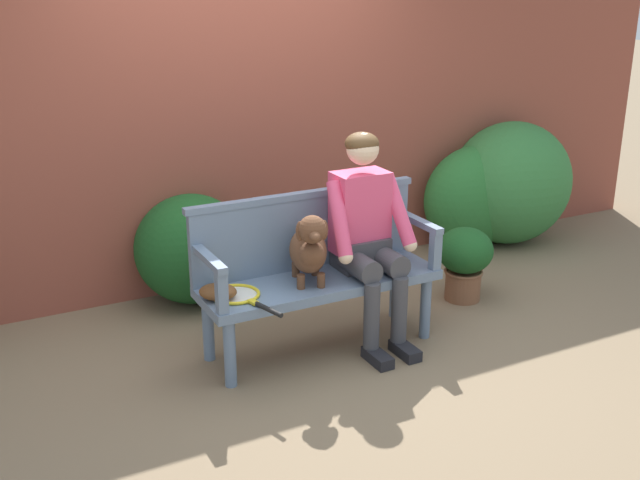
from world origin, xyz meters
TOP-DOWN VIEW (x-y plane):
  - ground_plane at (0.00, 0.00)m, footprint 40.00×40.00m
  - brick_garden_fence at (0.00, 1.44)m, footprint 8.00×0.30m
  - hedge_bush_far_right at (-0.46, 1.10)m, footprint 0.81×0.80m
  - hedge_bush_mid_right at (2.04, 1.07)m, footprint 0.94×0.60m
  - hedge_bush_mid_left at (2.40, 1.04)m, footprint 1.11×0.93m
  - garden_bench at (0.00, 0.00)m, footprint 1.51×0.48m
  - bench_backrest at (0.00, 0.21)m, footprint 1.55×0.06m
  - bench_armrest_left_end at (-0.71, -0.09)m, footprint 0.06×0.48m
  - bench_armrest_right_end at (0.71, -0.09)m, footprint 0.06×0.48m
  - person_seated at (0.32, -0.01)m, footprint 0.56×0.64m
  - dog_on_bench at (-0.10, -0.05)m, footprint 0.31×0.46m
  - tennis_racket at (-0.55, -0.04)m, footprint 0.36×0.58m
  - baseball_glove at (-0.67, -0.01)m, footprint 0.28×0.27m
  - potted_plant at (1.28, 0.20)m, footprint 0.40×0.40m

SIDE VIEW (x-z plane):
  - ground_plane at x=0.00m, z-range 0.00..0.00m
  - potted_plant at x=1.28m, z-range 0.05..0.59m
  - hedge_bush_far_right at x=-0.46m, z-range 0.00..0.79m
  - garden_bench at x=0.00m, z-range 0.17..0.65m
  - hedge_bush_mid_right at x=2.04m, z-range 0.00..0.89m
  - tennis_racket at x=-0.55m, z-range 0.47..0.50m
  - baseball_glove at x=-0.67m, z-range 0.48..0.57m
  - hedge_bush_mid_left at x=2.40m, z-range 0.00..1.06m
  - bench_armrest_left_end at x=-0.71m, z-range 0.54..0.82m
  - bench_armrest_right_end at x=0.71m, z-range 0.54..0.82m
  - dog_on_bench at x=-0.10m, z-range 0.48..0.95m
  - bench_backrest at x=0.00m, z-range 0.48..0.98m
  - person_seated at x=0.32m, z-range 0.07..1.42m
  - brick_garden_fence at x=0.00m, z-range 0.00..2.43m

